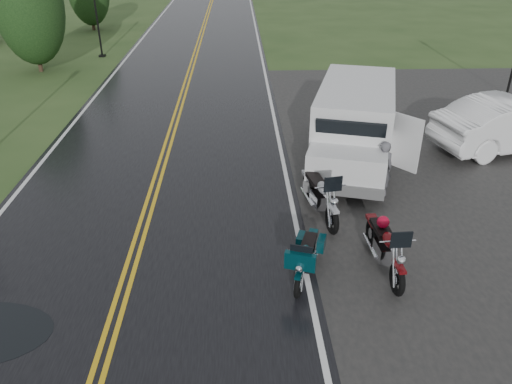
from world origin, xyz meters
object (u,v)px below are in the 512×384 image
Objects in this scene: van_white at (315,147)px; lamp_post_far_left at (97,18)px; sedan_white at (512,124)px; motorcycle_red at (399,268)px; person_at_van at (382,170)px; motorcycle_teal at (299,275)px; motorcycle_silver at (333,209)px.

van_white is 19.10m from lamp_post_far_left.
van_white is 1.16× the size of sedan_white.
sedan_white is at bearing -39.96° from lamp_post_far_left.
person_at_van is (0.74, 4.18, 0.11)m from motorcycle_red.
motorcycle_silver reaches higher than motorcycle_teal.
motorcycle_teal is at bearing -125.27° from motorcycle_silver.
lamp_post_far_left is at bearing -58.43° from person_at_van.
van_white is 7.29m from sedan_white.
sedan_white is at bearing 35.49° from van_white.
van_white is at bearing 81.72° from motorcycle_silver.
motorcycle_silver is 0.46× the size of sedan_white.
motorcycle_red is 9.34m from sedan_white.
motorcycle_red is 0.44× the size of sedan_white.
motorcycle_teal is 0.32× the size of van_white.
motorcycle_red is 4.97m from van_white.
van_white reaches higher than motorcycle_red.
sedan_white is 21.75m from lamp_post_far_left.
person_at_van is at bearing 77.40° from motorcycle_red.
motorcycle_silver is at bearing 83.16° from motorcycle_teal.
motorcycle_teal is at bearing -67.44° from lamp_post_far_left.
motorcycle_red is 1.97m from motorcycle_teal.
motorcycle_red is 0.38× the size of van_white.
motorcycle_red is 0.96× the size of motorcycle_silver.
lamp_post_far_left is at bearing 114.40° from motorcycle_red.
motorcycle_red reaches higher than motorcycle_teal.
lamp_post_far_left reaches higher than van_white.
sedan_white is (6.77, 5.01, 0.15)m from motorcycle_silver.
sedan_white reaches higher than motorcycle_teal.
motorcycle_silver is (1.05, 2.27, 0.14)m from motorcycle_teal.
motorcycle_red is at bearing 18.25° from motorcycle_teal.
motorcycle_teal is at bearing -85.21° from van_white.
motorcycle_red is at bearing 126.45° from sedan_white.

